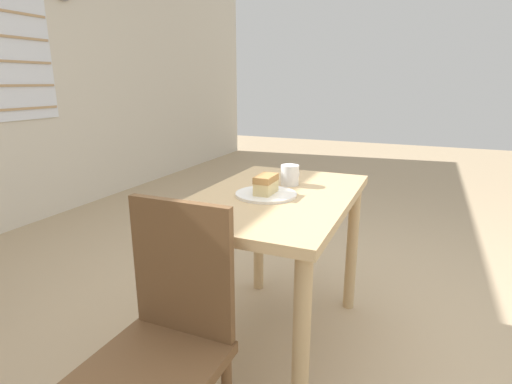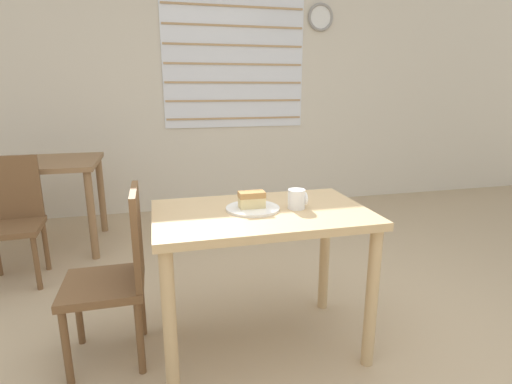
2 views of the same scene
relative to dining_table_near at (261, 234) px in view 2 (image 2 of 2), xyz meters
name	(u,v)px [view 2 (image 2 of 2)]	position (x,y,z in m)	size (l,w,h in m)	color
wall_back	(204,83)	(0.07, 2.67, 0.77)	(10.00, 0.09, 2.80)	beige
dining_table_near	(261,234)	(0.00, 0.00, 0.00)	(1.06, 0.66, 0.76)	tan
dining_table_far	(39,176)	(-1.44, 1.76, 0.01)	(0.95, 0.77, 0.77)	olive
chair_near_window	(117,272)	(-0.71, 0.10, -0.17)	(0.39, 0.39, 0.89)	brown
chair_far_corner	(12,217)	(-1.50, 1.19, -0.17)	(0.40, 0.40, 0.89)	brown
plate	(253,208)	(-0.04, 0.03, 0.13)	(0.27, 0.27, 0.01)	white
cake_slice	(252,199)	(-0.04, 0.03, 0.18)	(0.13, 0.07, 0.08)	#E5CC89
coffee_mug	(297,199)	(0.18, -0.01, 0.17)	(0.09, 0.09, 0.10)	white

